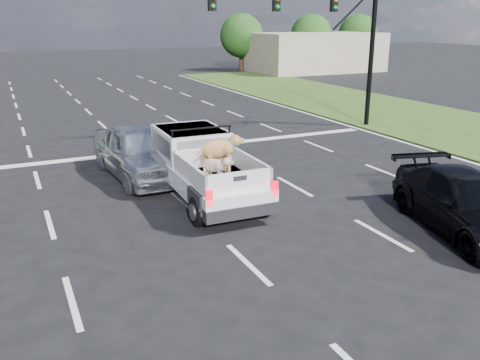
% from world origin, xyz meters
% --- Properties ---
extents(ground, '(160.00, 160.00, 0.00)m').
position_xyz_m(ground, '(0.00, 0.00, 0.00)').
color(ground, black).
rests_on(ground, ground).
extents(road_markings, '(17.75, 60.00, 0.01)m').
position_xyz_m(road_markings, '(0.00, 6.56, 0.01)').
color(road_markings, silver).
rests_on(road_markings, ground).
extents(traffic_signal, '(9.11, 0.31, 7.00)m').
position_xyz_m(traffic_signal, '(7.20, 10.50, 4.73)').
color(traffic_signal, black).
rests_on(traffic_signal, ground).
extents(building_right, '(12.00, 7.00, 3.60)m').
position_xyz_m(building_right, '(22.00, 34.00, 1.80)').
color(building_right, tan).
rests_on(building_right, ground).
extents(tree_far_d, '(4.20, 4.20, 5.40)m').
position_xyz_m(tree_far_d, '(16.00, 38.00, 3.29)').
color(tree_far_d, '#332114').
rests_on(tree_far_d, ground).
extents(tree_far_e, '(4.20, 4.20, 5.40)m').
position_xyz_m(tree_far_e, '(24.00, 38.00, 3.29)').
color(tree_far_e, '#332114').
rests_on(tree_far_e, ground).
extents(tree_far_f, '(4.20, 4.20, 5.40)m').
position_xyz_m(tree_far_f, '(30.00, 38.00, 3.29)').
color(tree_far_f, '#332114').
rests_on(tree_far_f, ground).
extents(pickup_truck, '(2.09, 5.31, 1.98)m').
position_xyz_m(pickup_truck, '(-1.04, 4.43, 0.92)').
color(pickup_truck, black).
rests_on(pickup_truck, ground).
extents(silver_sedan, '(2.36, 5.04, 1.67)m').
position_xyz_m(silver_sedan, '(-2.21, 7.01, 0.83)').
color(silver_sedan, '#BBBEC2').
rests_on(silver_sedan, ground).
extents(black_coupe, '(3.08, 5.06, 1.37)m').
position_xyz_m(black_coupe, '(3.69, -0.58, 0.69)').
color(black_coupe, black).
rests_on(black_coupe, ground).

